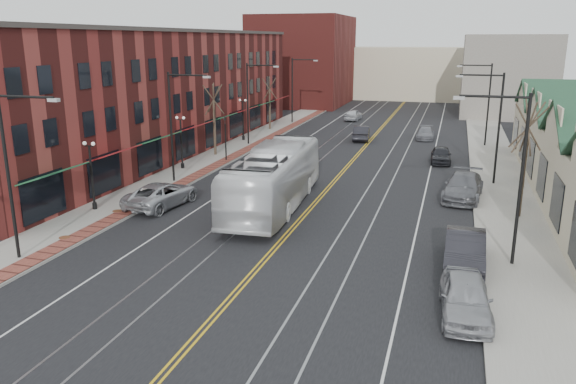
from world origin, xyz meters
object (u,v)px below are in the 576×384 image
Objects in this scene: parked_car_a at (466,297)px; parked_car_c at (463,187)px; parked_suv at (162,194)px; parked_car_b at (465,251)px; parked_car_d at (441,155)px; transit_bus at (274,178)px.

parked_car_c is at bearing 86.58° from parked_car_a.
parked_car_b reaches higher than parked_suv.
parked_car_d is at bearing -124.46° from parked_suv.
parked_car_a is at bearing 159.26° from parked_suv.
parked_car_a is 0.81× the size of parked_car_c.
parked_car_b reaches higher than parked_car_d.
transit_bus is at bearing -158.05° from parked_suv.
transit_bus reaches higher than parked_suv.
parked_car_c is 11.44m from parked_car_d.
parked_suv is 1.21× the size of parked_car_a.
parked_suv is at bearing 165.72° from parked_car_b.
parked_car_b is 0.89× the size of parked_car_c.
parked_car_b is (11.58, -6.76, -1.07)m from transit_bus.
parked_suv is at bearing -134.20° from parked_car_d.
parked_car_a is (18.58, -9.99, 0.01)m from parked_suv.
parked_car_b is 12.32m from parked_car_c.
parked_car_b is at bearing 172.56° from parked_suv.
transit_bus is 2.68× the size of parked_car_b.
parked_car_d is at bearing -123.29° from transit_bus.
parked_car_a is at bearing 131.33° from transit_bus.
parked_car_c reaches higher than parked_car_a.
transit_bus is 2.38× the size of parked_car_c.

